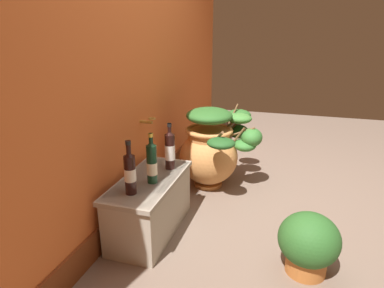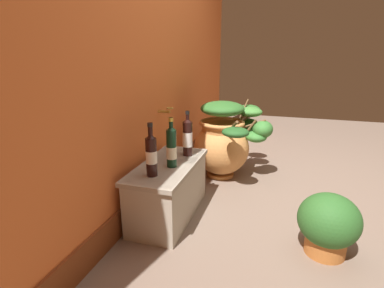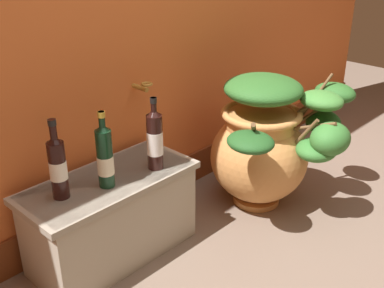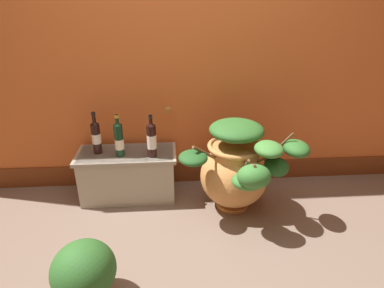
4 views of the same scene
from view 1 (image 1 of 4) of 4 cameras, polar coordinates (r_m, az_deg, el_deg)
ground_plane at (r=2.69m, az=15.01°, el=-12.28°), size 7.00×7.00×0.00m
back_wall at (r=2.61m, az=-10.72°, el=16.94°), size 4.40×0.33×2.60m
terracotta_urn at (r=2.99m, az=3.62°, el=-0.63°), size 0.91×0.73×0.73m
stone_ledge at (r=2.38m, az=-7.16°, el=-10.09°), size 0.80×0.36×0.41m
wine_bottle_left at (r=2.06m, az=-10.58°, el=-4.64°), size 0.07×0.07×0.34m
wine_bottle_middle at (r=2.39m, az=-3.80°, el=-0.92°), size 0.07×0.07×0.34m
wine_bottle_right at (r=2.19m, az=-6.90°, el=-3.09°), size 0.07×0.07×0.34m
potted_shrub at (r=2.12m, az=19.32°, el=-15.77°), size 0.35×0.35×0.38m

